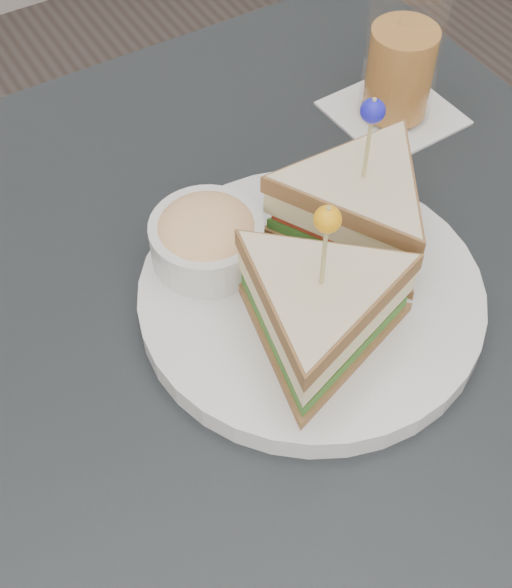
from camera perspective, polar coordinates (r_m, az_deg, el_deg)
The scene contains 3 objects.
table at distance 0.71m, azimuth -0.28°, elevation -7.16°, with size 0.80×0.80×0.75m.
plate_meal at distance 0.64m, azimuth 4.47°, elevation 2.10°, with size 0.34×0.33×0.17m.
drink_set at distance 0.82m, azimuth 10.10°, elevation 15.74°, with size 0.12×0.12×0.14m.
Camera 1 is at (-0.19, -0.32, 1.28)m, focal length 50.00 mm.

